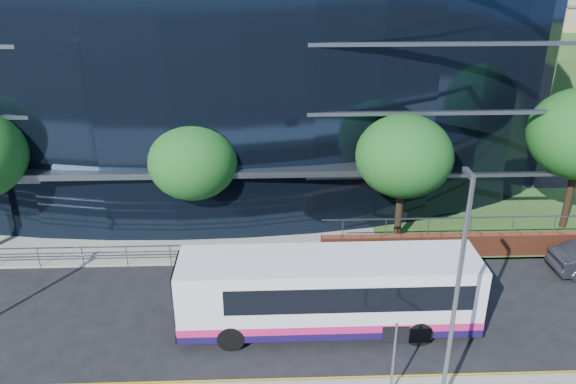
{
  "coord_description": "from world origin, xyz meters",
  "views": [
    {
      "loc": [
        0.61,
        -15.67,
        13.71
      ],
      "look_at": [
        1.48,
        8.0,
        3.22
      ],
      "focal_mm": 35.0,
      "sensor_mm": 36.0,
      "label": 1
    }
  ],
  "objects_px": {
    "street_sign": "(395,344)",
    "city_bus": "(331,292)",
    "streetlight_east": "(456,293)",
    "tree_far_b": "(193,162)",
    "tree_far_c": "(404,156)",
    "tree_dist_e": "(504,45)"
  },
  "relations": [
    {
      "from": "street_sign",
      "to": "city_bus",
      "type": "bearing_deg",
      "value": 113.05
    },
    {
      "from": "streetlight_east",
      "to": "city_bus",
      "type": "bearing_deg",
      "value": 125.51
    },
    {
      "from": "tree_far_b",
      "to": "tree_far_c",
      "type": "bearing_deg",
      "value": -2.86
    },
    {
      "from": "tree_far_c",
      "to": "streetlight_east",
      "type": "height_order",
      "value": "streetlight_east"
    },
    {
      "from": "tree_far_c",
      "to": "city_bus",
      "type": "distance_m",
      "value": 8.48
    },
    {
      "from": "tree_far_b",
      "to": "streetlight_east",
      "type": "distance_m",
      "value": 14.74
    },
    {
      "from": "tree_far_b",
      "to": "city_bus",
      "type": "distance_m",
      "value": 9.76
    },
    {
      "from": "tree_dist_e",
      "to": "city_bus",
      "type": "xyz_separation_m",
      "value": [
        -21.1,
        -37.83,
        -2.91
      ]
    },
    {
      "from": "tree_far_c",
      "to": "tree_dist_e",
      "type": "relative_size",
      "value": 1.0
    },
    {
      "from": "street_sign",
      "to": "tree_far_c",
      "type": "relative_size",
      "value": 0.43
    },
    {
      "from": "tree_far_b",
      "to": "tree_far_c",
      "type": "relative_size",
      "value": 0.93
    },
    {
      "from": "street_sign",
      "to": "tree_far_b",
      "type": "distance_m",
      "value": 13.54
    },
    {
      "from": "street_sign",
      "to": "tree_far_b",
      "type": "relative_size",
      "value": 0.46
    },
    {
      "from": "tree_far_c",
      "to": "city_bus",
      "type": "bearing_deg",
      "value": -120.95
    },
    {
      "from": "streetlight_east",
      "to": "city_bus",
      "type": "relative_size",
      "value": 0.7
    },
    {
      "from": "tree_far_b",
      "to": "street_sign",
      "type": "bearing_deg",
      "value": -55.92
    },
    {
      "from": "tree_dist_e",
      "to": "tree_far_b",
      "type": "bearing_deg",
      "value": -131.52
    },
    {
      "from": "street_sign",
      "to": "tree_dist_e",
      "type": "bearing_deg",
      "value": 64.88
    },
    {
      "from": "city_bus",
      "to": "tree_far_b",
      "type": "bearing_deg",
      "value": 128.66
    },
    {
      "from": "tree_dist_e",
      "to": "streetlight_east",
      "type": "relative_size",
      "value": 0.81
    },
    {
      "from": "tree_far_b",
      "to": "tree_far_c",
      "type": "height_order",
      "value": "tree_far_c"
    },
    {
      "from": "tree_far_c",
      "to": "streetlight_east",
      "type": "distance_m",
      "value": 11.22
    }
  ]
}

